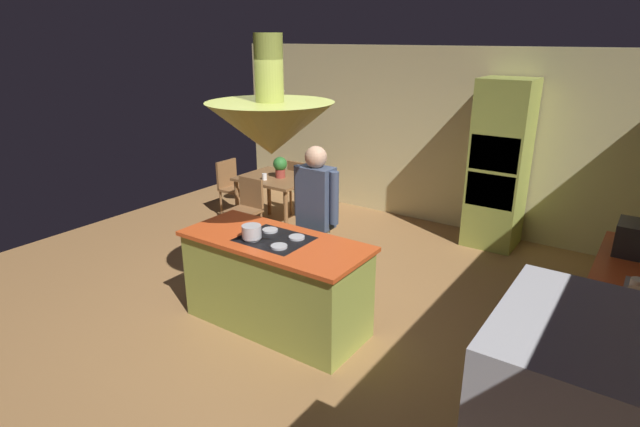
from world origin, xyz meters
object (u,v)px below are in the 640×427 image
person_at_island (316,214)px  dining_table (276,184)px  canister_tea (637,289)px  kitchen_island (276,282)px  oven_tower (499,165)px  chair_at_corner (232,184)px  chair_by_back_wall (303,184)px  canister_flour (633,309)px  cup_on_table (264,177)px  cooking_pot_on_cooktop (252,232)px  canister_sugar (635,300)px  chair_facing_island (247,206)px  potted_plant_on_table (280,166)px

person_at_island → dining_table: bearing=139.9°
person_at_island → canister_tea: bearing=-1.6°
kitchen_island → canister_tea: size_ratio=11.43×
oven_tower → chair_at_corner: bearing=-162.8°
chair_by_back_wall → canister_flour: canister_flour is taller
dining_table → cup_on_table: bearing=-100.3°
person_at_island → cooking_pot_on_cooktop: (-0.17, -0.79, 0.03)m
oven_tower → canister_sugar: 3.33m
oven_tower → chair_facing_island: 3.37m
chair_facing_island → chair_by_back_wall: 1.28m
kitchen_island → canister_flour: 2.90m
canister_flour → cup_on_table: bearing=160.0°
dining_table → potted_plant_on_table: potted_plant_on_table is taller
person_at_island → chair_by_back_wall: (-1.71, 2.08, -0.45)m
cup_on_table → canister_tea: 4.77m
chair_by_back_wall → canister_tea: canister_tea is taller
chair_at_corner → canister_flour: canister_flour is taller
canister_flour → potted_plant_on_table: bearing=157.0°
oven_tower → person_at_island: oven_tower is taller
oven_tower → chair_by_back_wall: size_ratio=2.52×
oven_tower → person_at_island: bearing=-112.9°
potted_plant_on_table → canister_sugar: 4.79m
chair_by_back_wall → chair_at_corner: same height
oven_tower → chair_at_corner: size_ratio=2.52×
chair_facing_island → canister_flour: (4.54, -1.24, 0.50)m
canister_flour → chair_at_corner: bearing=160.9°
canister_sugar → chair_facing_island: bearing=166.9°
dining_table → person_at_island: (1.71, -1.44, 0.30)m
kitchen_island → canister_tea: canister_tea is taller
chair_by_back_wall → chair_at_corner: size_ratio=1.00×
person_at_island → chair_at_corner: size_ratio=1.91×
chair_at_corner → canister_tea: size_ratio=5.49×
oven_tower → dining_table: (-2.80, -1.14, -0.44)m
cup_on_table → canister_sugar: (4.58, -1.49, 0.18)m
canister_sugar → potted_plant_on_table: bearing=159.0°
potted_plant_on_table → cup_on_table: (-0.10, -0.23, -0.12)m
kitchen_island → oven_tower: 3.48m
kitchen_island → oven_tower: oven_tower is taller
chair_at_corner → cup_on_table: (0.85, -0.21, 0.30)m
chair_by_back_wall → potted_plant_on_table: (0.07, -0.62, 0.42)m
person_at_island → chair_at_corner: (-2.60, 1.44, -0.45)m
canister_sugar → cooking_pot_on_cooktop: (-3.00, -0.53, -0.00)m
oven_tower → chair_by_back_wall: oven_tower is taller
chair_at_corner → potted_plant_on_table: (0.96, 0.02, 0.42)m
oven_tower → person_at_island: size_ratio=1.32×
dining_table → chair_at_corner: 0.90m
potted_plant_on_table → cooking_pot_on_cooktop: size_ratio=1.67×
oven_tower → cooking_pot_on_cooktop: 3.60m
cup_on_table → canister_sugar: 4.82m
kitchen_island → chair_by_back_wall: kitchen_island is taller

